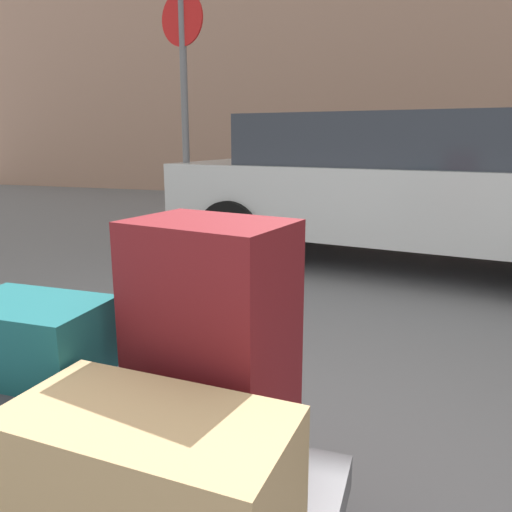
{
  "coord_description": "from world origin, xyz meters",
  "views": [
    {
      "loc": [
        0.71,
        -0.93,
        1.22
      ],
      "look_at": [
        0.0,
        1.2,
        0.69
      ],
      "focal_mm": 35.83,
      "sensor_mm": 36.0,
      "label": 1
    }
  ],
  "objects_px": {
    "duffel_bag_tan_front_right": "(150,494)",
    "duffel_bag_teal_topmost_pile": "(32,337)",
    "suitcase_charcoal_rear_right": "(40,415)",
    "suitcase_maroon_rear_left": "(212,350)",
    "parked_car": "(399,186)",
    "no_parking_sign": "(184,99)"
  },
  "relations": [
    {
      "from": "suitcase_charcoal_rear_right",
      "to": "duffel_bag_tan_front_right",
      "type": "height_order",
      "value": "duffel_bag_tan_front_right"
    },
    {
      "from": "parked_car",
      "to": "duffel_bag_tan_front_right",
      "type": "bearing_deg",
      "value": -93.26
    },
    {
      "from": "duffel_bag_tan_front_right",
      "to": "duffel_bag_teal_topmost_pile",
      "type": "distance_m",
      "value": 0.57
    },
    {
      "from": "parked_car",
      "to": "no_parking_sign",
      "type": "distance_m",
      "value": 2.26
    },
    {
      "from": "parked_car",
      "to": "duffel_bag_teal_topmost_pile",
      "type": "bearing_deg",
      "value": -100.18
    },
    {
      "from": "suitcase_charcoal_rear_right",
      "to": "duffel_bag_teal_topmost_pile",
      "type": "height_order",
      "value": "duffel_bag_teal_topmost_pile"
    },
    {
      "from": "duffel_bag_teal_topmost_pile",
      "to": "parked_car",
      "type": "bearing_deg",
      "value": 80.01
    },
    {
      "from": "suitcase_maroon_rear_left",
      "to": "parked_car",
      "type": "xyz_separation_m",
      "value": [
        0.26,
        3.94,
        0.08
      ]
    },
    {
      "from": "duffel_bag_tan_front_right",
      "to": "suitcase_maroon_rear_left",
      "type": "height_order",
      "value": "suitcase_maroon_rear_left"
    },
    {
      "from": "duffel_bag_tan_front_right",
      "to": "suitcase_maroon_rear_left",
      "type": "distance_m",
      "value": 0.39
    },
    {
      "from": "suitcase_maroon_rear_left",
      "to": "no_parking_sign",
      "type": "relative_size",
      "value": 0.26
    },
    {
      "from": "no_parking_sign",
      "to": "parked_car",
      "type": "bearing_deg",
      "value": 8.44
    },
    {
      "from": "duffel_bag_tan_front_right",
      "to": "suitcase_maroon_rear_left",
      "type": "relative_size",
      "value": 0.84
    },
    {
      "from": "suitcase_charcoal_rear_right",
      "to": "duffel_bag_teal_topmost_pile",
      "type": "bearing_deg",
      "value": -100.86
    },
    {
      "from": "suitcase_charcoal_rear_right",
      "to": "parked_car",
      "type": "xyz_separation_m",
      "value": [
        0.73,
        4.06,
        0.29
      ]
    },
    {
      "from": "duffel_bag_tan_front_right",
      "to": "duffel_bag_teal_topmost_pile",
      "type": "xyz_separation_m",
      "value": [
        -0.48,
        0.24,
        0.18
      ]
    },
    {
      "from": "duffel_bag_teal_topmost_pile",
      "to": "parked_car",
      "type": "relative_size",
      "value": 0.09
    },
    {
      "from": "duffel_bag_teal_topmost_pile",
      "to": "parked_car",
      "type": "xyz_separation_m",
      "value": [
        0.73,
        4.06,
        0.06
      ]
    },
    {
      "from": "duffel_bag_teal_topmost_pile",
      "to": "no_parking_sign",
      "type": "bearing_deg",
      "value": 110.09
    },
    {
      "from": "no_parking_sign",
      "to": "suitcase_maroon_rear_left",
      "type": "bearing_deg",
      "value": -63.33
    },
    {
      "from": "parked_car",
      "to": "no_parking_sign",
      "type": "relative_size",
      "value": 1.76
    },
    {
      "from": "suitcase_charcoal_rear_right",
      "to": "duffel_bag_tan_front_right",
      "type": "bearing_deg",
      "value": -37.47
    }
  ]
}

